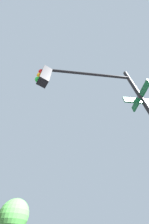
% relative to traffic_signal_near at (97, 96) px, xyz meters
% --- Properties ---
extents(traffic_signal_near, '(1.89, 3.19, 5.70)m').
position_rel_traffic_signal_near_xyz_m(traffic_signal_near, '(0.00, 0.00, 0.00)').
color(traffic_signal_near, black).
rests_on(traffic_signal_near, ground_plane).
extents(street_tree, '(2.88, 2.88, 5.31)m').
position_rel_traffic_signal_near_xyz_m(street_tree, '(15.35, -2.27, -0.17)').
color(street_tree, '#4C331E').
rests_on(street_tree, ground_plane).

